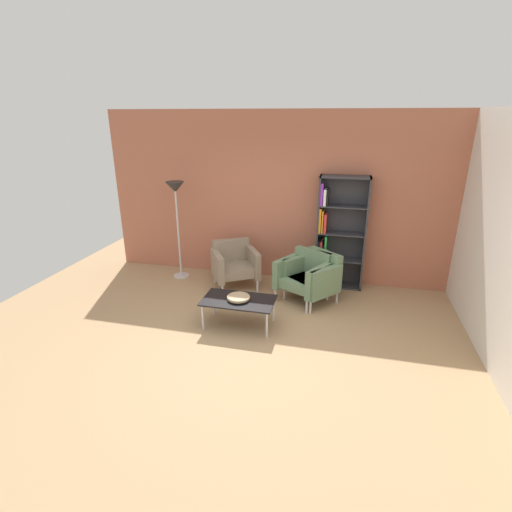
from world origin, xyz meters
TOP-DOWN VIEW (x-y plane):
  - ground_plane at (0.00, 0.00)m, footprint 8.32×8.32m
  - brick_back_panel at (0.00, 2.46)m, footprint 6.40×0.12m
  - plaster_right_partition at (2.86, 0.60)m, footprint 0.12×5.20m
  - bookshelf_tall at (0.93, 2.25)m, footprint 0.80×0.30m
  - coffee_table_low at (-0.29, 0.53)m, footprint 1.00×0.56m
  - decorative_bowl at (-0.29, 0.53)m, footprint 0.32×0.32m
  - armchair_corner_red at (-0.73, 1.81)m, footprint 0.94×0.92m
  - armchair_by_bookshelf at (0.50, 1.57)m, footprint 0.93×0.90m
  - armchair_spare_guest at (0.65, 1.59)m, footprint 0.95×0.94m
  - floor_lamp_torchiere at (-1.81, 1.98)m, footprint 0.32×0.32m

SIDE VIEW (x-z plane):
  - ground_plane at x=0.00m, z-range 0.00..0.00m
  - coffee_table_low at x=-0.29m, z-range 0.17..0.57m
  - armchair_corner_red at x=-0.73m, z-range 0.02..0.80m
  - armchair_by_bookshelf at x=0.50m, z-range 0.02..0.80m
  - armchair_spare_guest at x=0.65m, z-range 0.02..0.80m
  - decorative_bowl at x=-0.29m, z-range 0.41..0.46m
  - bookshelf_tall at x=0.93m, z-range -0.04..1.86m
  - floor_lamp_torchiere at x=-1.81m, z-range 0.58..2.32m
  - brick_back_panel at x=0.00m, z-range 0.00..2.90m
  - plaster_right_partition at x=2.86m, z-range 0.00..2.90m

